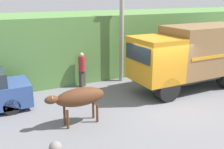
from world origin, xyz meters
The scene contains 7 objects.
ground_plane centered at (0.00, 0.00, 0.00)m, with size 60.00×60.00×0.00m, color slate.
hillside_embankment centered at (0.00, 6.43, 1.75)m, with size 32.00×5.15×3.49m.
cargo_truck centered at (2.32, 0.87, 1.75)m, with size 6.23×2.26×3.10m.
brown_cow centered at (-4.05, -0.25, 1.02)m, with size 2.19×0.66×1.36m.
pedestrian_on_hill centered at (-2.47, 3.55, 0.98)m, with size 0.44×0.44×1.78m.
utility_pole centered at (-0.22, 3.50, 2.72)m, with size 0.90×0.22×5.21m.
roadside_rock centered at (-5.37, -1.72, 0.19)m, with size 0.39×0.39×0.39m.
Camera 1 is at (-7.00, -8.49, 4.48)m, focal length 42.00 mm.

